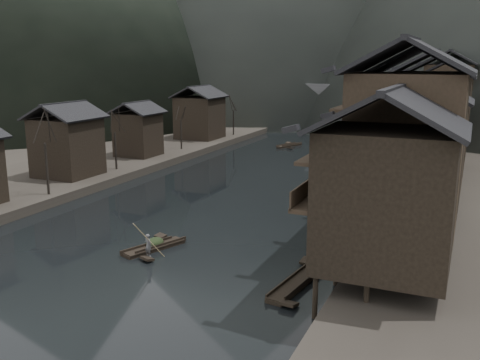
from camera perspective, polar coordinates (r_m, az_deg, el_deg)
The scene contains 12 objects.
water at distance 44.71m, azimuth -6.12°, elevation -5.44°, with size 300.00×300.00×0.00m, color black.
left_bank at distance 96.12m, azimuth -12.54°, elevation 4.53°, with size 40.00×200.00×1.20m, color #2D2823.
stilt_houses at distance 56.77m, azimuth 19.66°, elevation 7.07°, with size 9.00×67.60×15.49m.
left_houses at distance 71.06m, azimuth -12.65°, elevation 5.81°, with size 8.10×53.20×8.73m.
bare_trees at distance 62.85m, azimuth -14.17°, elevation 5.38°, with size 3.63×62.74×7.25m.
moored_sampans at distance 63.10m, azimuth 14.56°, elevation -0.18°, with size 2.67×68.41×0.47m.
midriver_boats at distance 88.47m, azimuth 9.16°, elevation 3.72°, with size 13.00×28.48×0.45m.
stone_bridge at distance 111.19m, azimuth 12.63°, elevation 7.95°, with size 40.00×6.00×9.00m.
hero_sampan at distance 40.79m, azimuth -9.14°, elevation -7.05°, with size 2.86×5.50×0.44m.
cargo_heap at distance 40.82m, azimuth -9.10°, elevation -6.13°, with size 1.22×1.60×0.73m, color black.
boatman at distance 38.65m, azimuth -9.78°, elevation -6.52°, with size 0.61×0.40×1.67m, color #59595C.
bamboo_pole at distance 37.82m, azimuth -9.67°, elevation -3.12°, with size 0.06×0.06×3.95m, color #8C7A51.
Camera 1 is at (21.25, -36.79, 13.95)m, focal length 40.00 mm.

